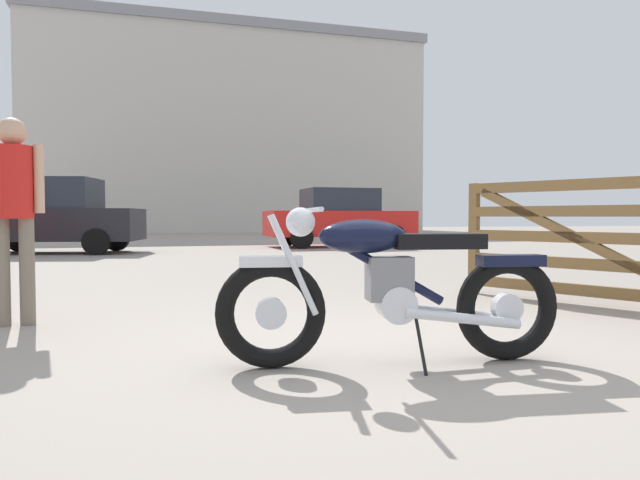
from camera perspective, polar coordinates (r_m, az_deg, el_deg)
ground_plane at (r=3.82m, az=9.86°, el=-11.01°), size 80.00×80.00×0.00m
vintage_motorcycle at (r=3.48m, az=6.85°, el=-4.74°), size 2.08×0.67×0.94m
timber_gate at (r=6.17m, az=26.45°, el=0.47°), size 1.27×2.32×1.60m
bystander at (r=5.25m, az=-27.86°, el=3.60°), size 0.46×0.30×1.66m
dark_sedan_left at (r=16.85m, az=1.91°, el=2.20°), size 4.23×1.98×1.67m
blue_hatchback_right at (r=15.22m, az=-24.83°, el=2.28°), size 4.15×2.39×1.78m
industrial_building at (r=35.65m, az=-9.02°, el=10.10°), size 22.04×9.16×11.39m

